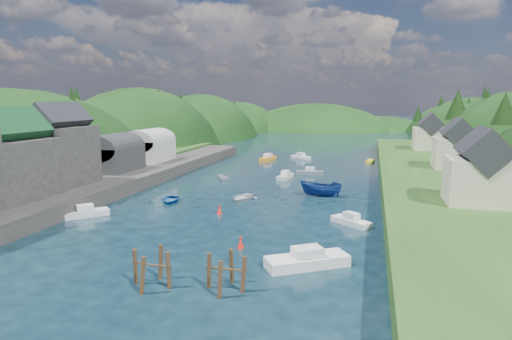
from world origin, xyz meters
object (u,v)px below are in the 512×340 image
(piling_cluster_far, at_px, (226,276))
(channel_buoy_far, at_px, (219,210))
(piling_cluster_near, at_px, (152,272))
(channel_buoy_near, at_px, (241,243))

(piling_cluster_far, bearing_deg, channel_buoy_far, 111.33)
(piling_cluster_far, height_order, channel_buoy_far, piling_cluster_far)
(piling_cluster_far, bearing_deg, piling_cluster_near, -171.40)
(channel_buoy_near, bearing_deg, piling_cluster_far, -79.60)
(piling_cluster_far, relative_size, channel_buoy_far, 2.96)
(piling_cluster_near, distance_m, channel_buoy_near, 10.38)
(channel_buoy_far, bearing_deg, piling_cluster_near, -83.98)
(channel_buoy_near, height_order, channel_buoy_far, same)
(piling_cluster_near, distance_m, channel_buoy_far, 20.55)
(piling_cluster_near, bearing_deg, channel_buoy_near, 67.96)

